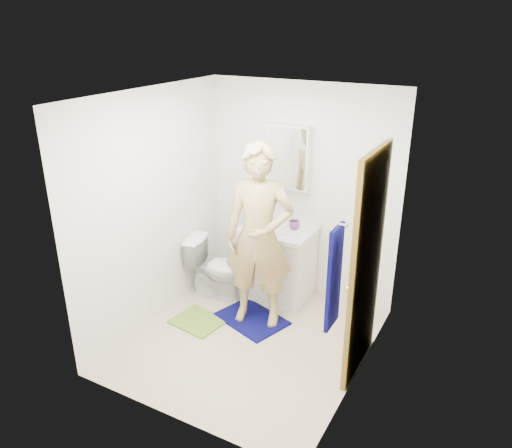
{
  "coord_description": "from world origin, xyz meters",
  "views": [
    {
      "loc": [
        2.05,
        -3.62,
        2.98
      ],
      "look_at": [
        -0.06,
        0.25,
        1.16
      ],
      "focal_mm": 35.0,
      "sensor_mm": 36.0,
      "label": 1
    }
  ],
  "objects": [
    {
      "name": "faucet",
      "position": [
        -0.15,
        1.09,
        0.91
      ],
      "size": [
        0.03,
        0.03,
        0.12
      ],
      "primitive_type": "cylinder",
      "color": "silver",
      "rests_on": "countertop"
    },
    {
      "name": "wall_right",
      "position": [
        1.11,
        0.0,
        1.2
      ],
      "size": [
        0.02,
        2.4,
        2.4
      ],
      "primitive_type": "cube",
      "color": "white",
      "rests_on": "ground"
    },
    {
      "name": "medicine_cabinet",
      "position": [
        -0.15,
        1.14,
        1.6
      ],
      "size": [
        0.5,
        0.12,
        0.7
      ],
      "primitive_type": "cube",
      "color": "white",
      "rests_on": "wall_back"
    },
    {
      "name": "wall_back",
      "position": [
        0.0,
        1.21,
        1.2
      ],
      "size": [
        2.2,
        0.02,
        2.4
      ],
      "primitive_type": "cube",
      "color": "white",
      "rests_on": "ground"
    },
    {
      "name": "man",
      "position": [
        -0.08,
        0.36,
        0.97
      ],
      "size": [
        0.79,
        0.61,
        1.91
      ],
      "primitive_type": "imported",
      "rotation": [
        0.0,
        0.0,
        0.25
      ],
      "color": "tan",
      "rests_on": "bath_mat"
    },
    {
      "name": "green_rug",
      "position": [
        -0.64,
        0.03,
        0.01
      ],
      "size": [
        0.57,
        0.5,
        0.02
      ],
      "primitive_type": "cube",
      "rotation": [
        0.0,
        0.0,
        -0.14
      ],
      "color": "olive",
      "rests_on": "floor"
    },
    {
      "name": "door_knob",
      "position": [
        1.03,
        -0.17,
        0.95
      ],
      "size": [
        0.07,
        0.07,
        0.07
      ],
      "primitive_type": "sphere",
      "color": "gold",
      "rests_on": "door"
    },
    {
      "name": "countertop",
      "position": [
        -0.15,
        0.91,
        0.83
      ],
      "size": [
        0.79,
        0.59,
        0.05
      ],
      "primitive_type": "cube",
      "color": "white",
      "rests_on": "vanity_cabinet"
    },
    {
      "name": "floor",
      "position": [
        0.0,
        0.0,
        -0.01
      ],
      "size": [
        2.2,
        2.4,
        0.02
      ],
      "primitive_type": "cube",
      "color": "beige",
      "rests_on": "ground"
    },
    {
      "name": "wall_front",
      "position": [
        0.0,
        -1.21,
        1.2
      ],
      "size": [
        2.2,
        0.02,
        2.4
      ],
      "primitive_type": "cube",
      "color": "white",
      "rests_on": "ground"
    },
    {
      "name": "towel_hook",
      "position": [
        1.07,
        -0.57,
        1.67
      ],
      "size": [
        0.06,
        0.02,
        0.02
      ],
      "primitive_type": "cylinder",
      "rotation": [
        0.0,
        1.57,
        0.0
      ],
      "color": "silver",
      "rests_on": "wall_right"
    },
    {
      "name": "toothbrush_cup",
      "position": [
        0.02,
        0.98,
        0.9
      ],
      "size": [
        0.15,
        0.15,
        0.09
      ],
      "primitive_type": "imported",
      "rotation": [
        0.0,
        0.0,
        0.36
      ],
      "color": "#86418F",
      "rests_on": "countertop"
    },
    {
      "name": "ceiling",
      "position": [
        0.0,
        0.0,
        2.41
      ],
      "size": [
        2.2,
        2.4,
        0.02
      ],
      "primitive_type": "cube",
      "color": "white",
      "rests_on": "ground"
    },
    {
      "name": "mirror_panel",
      "position": [
        -0.15,
        1.08,
        1.6
      ],
      "size": [
        0.46,
        0.01,
        0.66
      ],
      "primitive_type": "cube",
      "color": "white",
      "rests_on": "wall_back"
    },
    {
      "name": "vanity_cabinet",
      "position": [
        -0.15,
        0.91,
        0.4
      ],
      "size": [
        0.75,
        0.55,
        0.8
      ],
      "primitive_type": "cube",
      "color": "white",
      "rests_on": "floor"
    },
    {
      "name": "wall_left",
      "position": [
        -1.11,
        0.0,
        1.2
      ],
      "size": [
        0.02,
        2.4,
        2.4
      ],
      "primitive_type": "cube",
      "color": "white",
      "rests_on": "ground"
    },
    {
      "name": "sink_basin",
      "position": [
        -0.15,
        0.91,
        0.84
      ],
      "size": [
        0.4,
        0.4,
        0.03
      ],
      "primitive_type": "cylinder",
      "color": "white",
      "rests_on": "countertop"
    },
    {
      "name": "bath_mat",
      "position": [
        -0.16,
        0.33,
        0.01
      ],
      "size": [
        0.83,
        0.7,
        0.02
      ],
      "primitive_type": "cube",
      "rotation": [
        0.0,
        0.0,
        -0.32
      ],
      "color": "#080950",
      "rests_on": "floor"
    },
    {
      "name": "towel",
      "position": [
        1.03,
        -0.57,
        1.25
      ],
      "size": [
        0.03,
        0.24,
        0.8
      ],
      "primitive_type": "cube",
      "color": "#080950",
      "rests_on": "wall_right"
    },
    {
      "name": "soap_dispenser",
      "position": [
        -0.33,
        0.9,
        0.96
      ],
      "size": [
        0.12,
        0.13,
        0.21
      ],
      "primitive_type": "imported",
      "rotation": [
        0.0,
        0.0,
        -0.35
      ],
      "color": "#B05263",
      "rests_on": "countertop"
    },
    {
      "name": "toilet",
      "position": [
        -0.74,
        0.6,
        0.36
      ],
      "size": [
        0.75,
        0.51,
        0.71
      ],
      "primitive_type": "imported",
      "rotation": [
        0.0,
        0.0,
        1.74
      ],
      "color": "white",
      "rests_on": "floor"
    },
    {
      "name": "door",
      "position": [
        1.07,
        0.15,
        1.02
      ],
      "size": [
        0.05,
        0.8,
        2.05
      ],
      "primitive_type": "cube",
      "color": "olive",
      "rests_on": "ground"
    }
  ]
}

